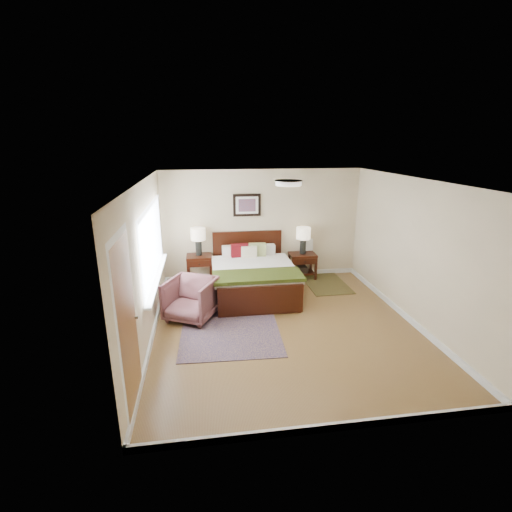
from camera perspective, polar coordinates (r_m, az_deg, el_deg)
name	(u,v)px	position (r m, az deg, el deg)	size (l,w,h in m)	color
floor	(285,326)	(6.60, 4.44, -10.63)	(5.00, 5.00, 0.00)	brown
back_wall	(262,225)	(8.49, 0.95, 4.79)	(4.50, 0.04, 2.50)	beige
front_wall	(342,331)	(3.91, 13.03, -11.19)	(4.50, 0.04, 2.50)	beige
left_wall	(146,264)	(6.04, -16.59, -1.15)	(0.04, 5.00, 2.50)	beige
right_wall	(413,252)	(6.97, 23.06, 0.59)	(0.04, 5.00, 2.50)	beige
ceiling	(288,180)	(5.87, 5.01, 11.50)	(4.50, 5.00, 0.02)	white
window	(154,244)	(6.66, -15.43, 1.79)	(0.11, 2.72, 1.32)	silver
door	(128,327)	(4.51, -19.11, -10.28)	(0.06, 1.00, 2.18)	silver
ceil_fixture	(288,183)	(5.87, 5.00, 11.16)	(0.44, 0.44, 0.08)	white
bed	(253,271)	(7.68, -0.45, -2.30)	(1.70, 2.06, 1.11)	#331207
wall_art	(247,205)	(8.32, -1.40, 7.83)	(0.62, 0.05, 0.50)	black
nightstand_left	(199,261)	(8.33, -8.72, -0.75)	(0.56, 0.50, 0.66)	#331207
nightstand_right	(302,263)	(8.69, 7.15, -1.10)	(0.60, 0.45, 0.60)	#331207
lamp_left	(198,237)	(8.20, -8.89, 2.95)	(0.32, 0.32, 0.61)	black
lamp_right	(303,236)	(8.52, 7.29, 3.10)	(0.32, 0.32, 0.61)	black
armchair	(191,299)	(6.78, -10.02, -6.56)	(0.80, 0.82, 0.75)	brown
rug_persian	(230,324)	(6.65, -4.06, -10.36)	(1.64, 2.32, 0.01)	#0C0C3D
rug_navy	(326,284)	(8.53, 10.71, -4.21)	(0.87, 1.31, 0.01)	black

